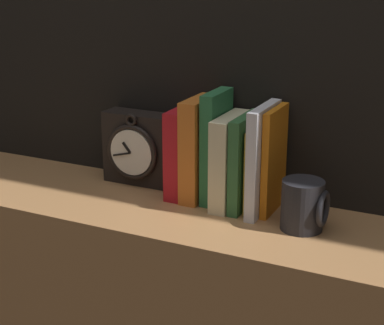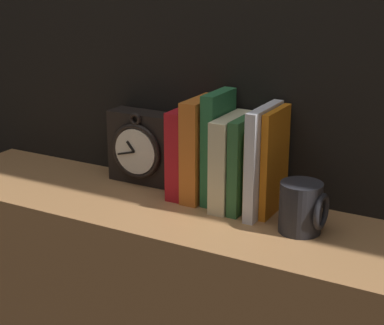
% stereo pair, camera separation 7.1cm
% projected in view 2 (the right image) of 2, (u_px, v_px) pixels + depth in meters
% --- Properties ---
extents(clock, '(0.17, 0.08, 0.18)m').
position_uv_depth(clock, '(143.00, 148.00, 1.54)').
color(clock, black).
rests_on(clock, bookshelf).
extents(book_slot0_red, '(0.04, 0.12, 0.20)m').
position_uv_depth(book_slot0_red, '(186.00, 152.00, 1.46)').
color(book_slot0_red, red).
rests_on(book_slot0_red, bookshelf).
extents(book_slot1_orange, '(0.04, 0.13, 0.23)m').
position_uv_depth(book_slot1_orange, '(201.00, 149.00, 1.43)').
color(book_slot1_orange, orange).
rests_on(book_slot1_orange, bookshelf).
extents(book_slot2_green, '(0.03, 0.12, 0.25)m').
position_uv_depth(book_slot2_green, '(218.00, 147.00, 1.42)').
color(book_slot2_green, '#2C7142').
rests_on(book_slot2_green, bookshelf).
extents(book_slot3_cream, '(0.04, 0.14, 0.20)m').
position_uv_depth(book_slot3_cream, '(231.00, 162.00, 1.39)').
color(book_slot3_cream, beige).
rests_on(book_slot3_cream, bookshelf).
extents(book_slot4_green, '(0.02, 0.14, 0.21)m').
position_uv_depth(book_slot4_green, '(246.00, 163.00, 1.38)').
color(book_slot4_green, '#326637').
rests_on(book_slot4_green, bookshelf).
extents(book_slot5_yellow, '(0.01, 0.12, 0.18)m').
position_uv_depth(book_slot5_yellow, '(257.00, 169.00, 1.38)').
color(book_slot5_yellow, gold).
rests_on(book_slot5_yellow, bookshelf).
extents(book_slot6_white, '(0.02, 0.15, 0.23)m').
position_uv_depth(book_slot6_white, '(263.00, 161.00, 1.35)').
color(book_slot6_white, silver).
rests_on(book_slot6_white, bookshelf).
extents(book_slot7_orange, '(0.02, 0.12, 0.23)m').
position_uv_depth(book_slot7_orange, '(275.00, 162.00, 1.35)').
color(book_slot7_orange, orange).
rests_on(book_slot7_orange, bookshelf).
extents(mug, '(0.09, 0.09, 0.10)m').
position_uv_depth(mug, '(302.00, 208.00, 1.28)').
color(mug, '#232328').
rests_on(mug, bookshelf).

